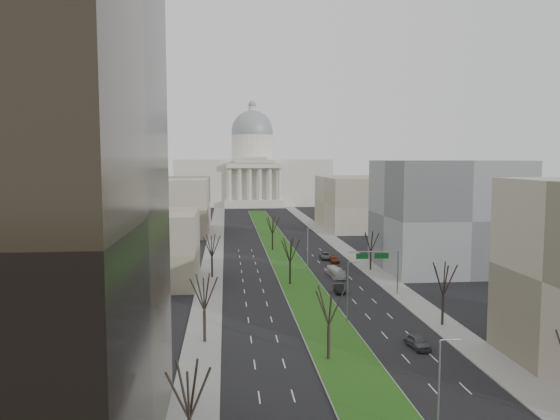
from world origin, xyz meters
TOP-DOWN VIEW (x-y plane):
  - ground at (0.00, 120.00)m, footprint 600.00×600.00m
  - median at (0.00, 118.99)m, footprint 8.00×222.03m
  - sidewalk_left at (-17.50, 95.00)m, footprint 5.00×330.00m
  - sidewalk_right at (17.50, 95.00)m, footprint 5.00×330.00m
  - capitol at (0.00, 269.59)m, footprint 80.00×46.00m
  - building_beige_left at (-33.00, 85.00)m, footprint 26.00×22.00m
  - building_grey_right at (34.00, 92.00)m, footprint 28.00×26.00m
  - building_far_left at (-35.00, 160.00)m, footprint 30.00×40.00m
  - building_far_right at (35.00, 165.00)m, footprint 30.00×40.00m
  - tree_left_near at (-17.20, 18.00)m, footprint 5.10×5.10m
  - tree_left_mid at (-17.20, 48.00)m, footprint 5.40×5.40m
  - tree_left_far at (-17.20, 88.00)m, footprint 5.28×5.28m
  - tree_right_mid at (17.20, 52.00)m, footprint 5.52×5.52m
  - tree_right_far at (17.20, 92.00)m, footprint 5.04×5.04m
  - tree_median_a at (-2.00, 40.00)m, footprint 5.40×5.40m
  - tree_median_b at (-2.00, 80.00)m, footprint 5.40×5.40m
  - tree_median_c at (-2.00, 120.00)m, footprint 5.40×5.40m
  - streetlamp_median_a at (3.76, 20.00)m, footprint 1.90×0.20m
  - streetlamp_median_b at (3.76, 55.00)m, footprint 1.90×0.20m
  - streetlamp_median_c at (3.76, 95.00)m, footprint 1.90×0.20m
  - mast_arm_signs at (13.49, 70.03)m, footprint 9.12×0.24m
  - car_grey_near at (10.25, 43.14)m, footprint 2.55×5.04m
  - car_black at (6.16, 72.87)m, footprint 1.77×4.75m
  - car_red at (11.05, 101.67)m, footprint 1.96×4.70m
  - car_grey_far at (9.89, 106.41)m, footprint 2.83×5.64m
  - box_van at (8.22, 85.71)m, footprint 2.58×7.59m

SIDE VIEW (x-z plane):
  - ground at x=0.00m, z-range 0.00..0.00m
  - sidewalk_left at x=-17.50m, z-range 0.00..0.15m
  - sidewalk_right at x=17.50m, z-range 0.00..0.15m
  - median at x=0.00m, z-range 0.00..0.20m
  - car_red at x=11.05m, z-range 0.00..1.36m
  - car_grey_far at x=9.89m, z-range 0.00..1.53m
  - car_black at x=6.16m, z-range 0.00..1.55m
  - car_grey_near at x=10.25m, z-range 0.00..1.65m
  - box_van at x=8.22m, z-range 0.00..2.07m
  - streetlamp_median_a at x=3.76m, z-range 0.23..9.39m
  - streetlamp_median_b at x=3.76m, z-range 0.23..9.39m
  - streetlamp_median_c at x=3.76m, z-range 0.23..9.39m
  - mast_arm_signs at x=13.49m, z-range 2.06..10.15m
  - tree_right_far at x=17.20m, z-range 1.99..11.07m
  - tree_left_near at x=-17.20m, z-range 2.02..11.20m
  - tree_left_far at x=-17.20m, z-range 2.09..11.59m
  - tree_left_mid at x=-17.20m, z-range 2.14..11.86m
  - tree_median_a at x=-2.00m, z-range 2.14..11.86m
  - tree_median_b at x=-2.00m, z-range 2.14..11.86m
  - tree_median_c at x=-2.00m, z-range 2.14..11.86m
  - building_beige_left at x=-33.00m, z-range 0.00..14.00m
  - tree_right_mid at x=17.20m, z-range 2.19..12.12m
  - building_far_left at x=-35.00m, z-range 0.00..18.00m
  - building_far_right at x=35.00m, z-range 0.00..18.00m
  - building_grey_right at x=34.00m, z-range 0.00..24.00m
  - capitol at x=0.00m, z-range -11.19..43.81m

